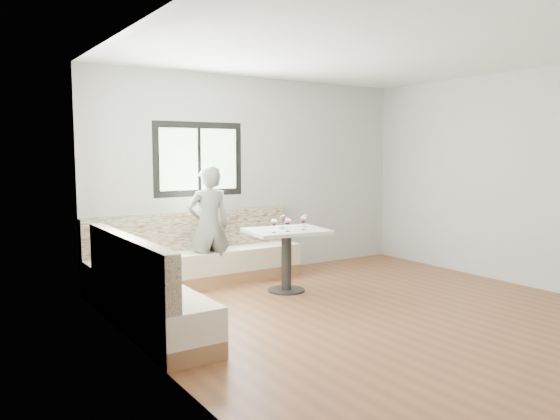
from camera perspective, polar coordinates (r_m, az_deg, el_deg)
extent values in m
cube|color=brown|center=(6.13, 9.83, -10.58)|extent=(5.00, 5.00, 0.01)
cube|color=white|center=(5.97, 10.33, 16.14)|extent=(5.00, 5.00, 0.01)
cube|color=#B7B7B2|center=(7.89, -2.52, 3.56)|extent=(5.00, 0.01, 2.80)
cube|color=#B7B7B2|center=(4.55, -13.48, 1.52)|extent=(0.01, 5.00, 2.80)
cube|color=#B7B7B2|center=(7.81, 23.54, 3.03)|extent=(0.01, 5.00, 2.80)
cube|color=black|center=(7.45, -8.47, 5.27)|extent=(1.30, 0.02, 1.00)
cube|color=black|center=(5.39, -16.72, 4.78)|extent=(0.02, 1.30, 1.00)
cube|color=#8D613F|center=(7.34, -8.46, -7.12)|extent=(2.90, 0.55, 0.16)
cube|color=beige|center=(7.29, -8.49, -5.40)|extent=(2.90, 0.55, 0.29)
cube|color=beige|center=(7.41, -9.21, -2.12)|extent=(2.90, 0.14, 0.50)
cube|color=#8D613F|center=(5.66, -13.38, -11.25)|extent=(0.55, 2.25, 0.16)
cube|color=beige|center=(5.59, -13.44, -9.05)|extent=(0.55, 2.25, 0.29)
cube|color=beige|center=(5.44, -15.58, -5.25)|extent=(0.14, 2.25, 0.50)
cube|color=#D77142|center=(5.83, -13.77, -6.32)|extent=(0.56, 0.56, 0.13)
cylinder|color=black|center=(6.96, 0.67, -8.36)|extent=(0.47, 0.47, 0.02)
cylinder|color=black|center=(6.88, 0.68, -5.45)|extent=(0.13, 0.13, 0.74)
cube|color=silver|center=(6.81, 0.68, -2.21)|extent=(1.05, 0.87, 0.04)
imported|color=#5E6257|center=(7.16, -7.45, -1.68)|extent=(0.61, 0.44, 1.57)
cylinder|color=white|center=(6.85, -0.05, -1.83)|extent=(0.09, 0.09, 0.04)
sphere|color=black|center=(6.86, 0.01, -1.72)|extent=(0.02, 0.02, 0.02)
sphere|color=black|center=(6.85, -0.16, -1.74)|extent=(0.02, 0.02, 0.02)
sphere|color=black|center=(6.84, 0.03, -1.75)|extent=(0.02, 0.02, 0.02)
cylinder|color=white|center=(6.54, -0.63, -2.34)|extent=(0.06, 0.06, 0.01)
cylinder|color=white|center=(6.54, -0.63, -2.00)|extent=(0.01, 0.01, 0.08)
ellipsoid|color=white|center=(6.52, -0.63, -1.26)|extent=(0.08, 0.08, 0.09)
cylinder|color=#3F0413|center=(6.53, -0.63, -1.46)|extent=(0.05, 0.05, 0.02)
cylinder|color=white|center=(6.62, 0.82, -2.24)|extent=(0.06, 0.06, 0.01)
cylinder|color=white|center=(6.62, 0.82, -1.89)|extent=(0.01, 0.01, 0.08)
ellipsoid|color=white|center=(6.61, 0.82, -1.17)|extent=(0.08, 0.08, 0.09)
cylinder|color=#3F0413|center=(6.61, 0.82, -1.37)|extent=(0.05, 0.05, 0.02)
cylinder|color=white|center=(6.78, 2.44, -2.04)|extent=(0.06, 0.06, 0.01)
cylinder|color=white|center=(6.78, 2.45, -1.71)|extent=(0.01, 0.01, 0.08)
ellipsoid|color=white|center=(6.77, 2.45, -1.00)|extent=(0.08, 0.08, 0.09)
cylinder|color=#3F0413|center=(6.77, 2.45, -1.19)|extent=(0.05, 0.05, 0.02)
cylinder|color=white|center=(6.93, 0.33, -1.87)|extent=(0.06, 0.06, 0.01)
cylinder|color=white|center=(6.92, 0.33, -1.54)|extent=(0.01, 0.01, 0.08)
ellipsoid|color=white|center=(6.91, 0.33, -0.84)|extent=(0.08, 0.08, 0.09)
cylinder|color=#3F0413|center=(6.92, 0.33, -1.03)|extent=(0.05, 0.05, 0.02)
cylinder|color=white|center=(7.02, 2.60, -1.77)|extent=(0.06, 0.06, 0.01)
cylinder|color=white|center=(7.02, 2.60, -1.44)|extent=(0.01, 0.01, 0.08)
ellipsoid|color=white|center=(7.01, 2.60, -0.76)|extent=(0.08, 0.08, 0.09)
cylinder|color=#3F0413|center=(7.01, 2.60, -0.94)|extent=(0.05, 0.05, 0.02)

